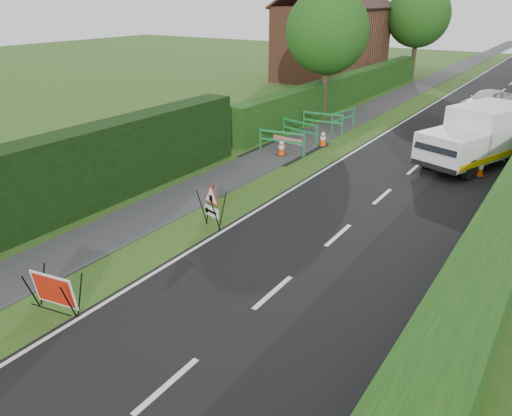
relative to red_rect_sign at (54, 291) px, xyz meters
The scene contains 22 objects.
ground 2.39m from the red_rect_sign, 66.15° to the left, with size 120.00×120.00×0.00m, color #2A4E16.
road_surface 37.30m from the red_rect_sign, 84.70° to the left, with size 6.00×90.00×0.02m, color black.
footpath 37.20m from the red_rect_sign, 93.17° to the left, with size 2.00×90.00×0.02m, color #2D2D30.
hedge_west_near 4.61m from the red_rect_sign, 152.21° to the left, with size 1.10×18.00×2.50m, color black.
hedge_west_far 24.48m from the red_rect_sign, 99.54° to the left, with size 1.00×24.00×1.80m, color #14380F.
house_west 33.47m from the red_rect_sign, 105.74° to the left, with size 7.50×7.40×7.88m.
tree_nw 20.85m from the red_rect_sign, 100.29° to the left, with size 4.40×4.40×6.70m.
tree_fw 36.58m from the red_rect_sign, 95.78° to the left, with size 4.80×4.80×7.24m.
red_rect_sign is the anchor object (origin of this frame).
triangle_sign 5.16m from the red_rect_sign, 88.63° to the left, with size 0.92×0.92×1.11m.
works_van 16.29m from the red_rect_sign, 71.28° to the left, with size 3.50×5.36×2.29m.
traffic_cone_0 15.22m from the red_rect_sign, 67.95° to the left, with size 0.38×0.38×0.79m.
traffic_cone_1 16.49m from the red_rect_sign, 70.11° to the left, with size 0.38×0.38×0.79m.
traffic_cone_2 18.44m from the red_rect_sign, 72.38° to the left, with size 0.38×0.38×0.79m.
traffic_cone_3 12.49m from the red_rect_sign, 98.21° to the left, with size 0.38×0.38×0.79m.
traffic_cone_4 14.64m from the red_rect_sign, 93.75° to the left, with size 0.38×0.38×0.79m.
ped_barrier_0 12.77m from the red_rect_sign, 98.64° to the left, with size 2.09×0.64×1.00m.
ped_barrier_1 14.80m from the red_rect_sign, 98.41° to the left, with size 2.09×0.78×1.00m.
ped_barrier_2 16.96m from the red_rect_sign, 97.03° to the left, with size 2.09×0.57×1.00m.
ped_barrier_3 17.98m from the red_rect_sign, 94.73° to the left, with size 0.64×2.09×1.00m.
redwhite_plank 13.33m from the red_rect_sign, 98.45° to the left, with size 1.50×0.04×0.25m, color red.
hatchback_car 26.65m from the red_rect_sign, 82.03° to the left, with size 1.52×3.79×1.29m, color white.
Camera 1 is at (7.45, -7.26, 6.17)m, focal length 35.00 mm.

